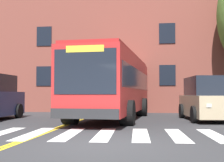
# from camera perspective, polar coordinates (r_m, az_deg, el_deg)

# --- Properties ---
(ground_plane) EXTENTS (120.00, 120.00, 0.00)m
(ground_plane) POSITION_cam_1_polar(r_m,az_deg,el_deg) (7.98, -2.24, -11.67)
(ground_plane) COLOR #303033
(crosswalk) EXTENTS (14.37, 4.00, 0.01)m
(crosswalk) POSITION_cam_1_polar(r_m,az_deg,el_deg) (10.03, 5.24, -9.73)
(crosswalk) COLOR white
(crosswalk) RESTS_ON ground
(lane_line_yellow_inner) EXTENTS (0.12, 36.00, 0.01)m
(lane_line_yellow_inner) POSITION_cam_1_polar(r_m,az_deg,el_deg) (24.24, -1.36, -5.43)
(lane_line_yellow_inner) COLOR gold
(lane_line_yellow_inner) RESTS_ON ground
(lane_line_yellow_outer) EXTENTS (0.12, 36.00, 0.01)m
(lane_line_yellow_outer) POSITION_cam_1_polar(r_m,az_deg,el_deg) (24.22, -0.99, -5.43)
(lane_line_yellow_outer) COLOR gold
(lane_line_yellow_outer) RESTS_ON ground
(city_bus) EXTENTS (3.48, 10.75, 3.28)m
(city_bus) POSITION_cam_1_polar(r_m,az_deg,el_deg) (16.17, 0.28, -0.59)
(city_bus) COLOR #B22323
(city_bus) RESTS_ON ground
(car_tan_far_lane) EXTENTS (2.51, 4.81, 2.12)m
(car_tan_far_lane) POSITION_cam_1_polar(r_m,az_deg,el_deg) (15.93, 17.06, -3.29)
(car_tan_far_lane) COLOR tan
(car_tan_far_lane) RESTS_ON ground
(building_facade) EXTENTS (43.69, 9.45, 10.27)m
(building_facade) POSITION_cam_1_polar(r_m,az_deg,el_deg) (26.45, 9.55, 6.02)
(building_facade) COLOR brown
(building_facade) RESTS_ON ground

